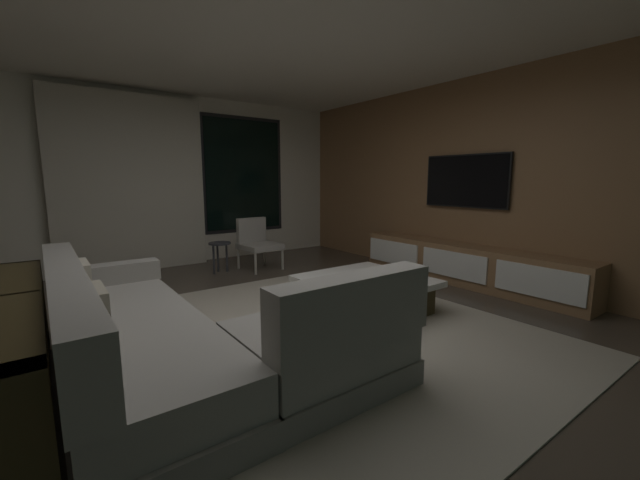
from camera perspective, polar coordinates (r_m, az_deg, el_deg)
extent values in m
plane|color=#473D33|center=(3.50, -4.66, -14.01)|extent=(9.20, 9.20, 0.00)
cube|color=silver|center=(6.63, -21.92, 8.20)|extent=(6.60, 0.12, 2.70)
cube|color=black|center=(7.01, -11.38, 9.49)|extent=(1.52, 0.02, 2.02)
cube|color=black|center=(7.00, -11.32, 9.49)|extent=(1.40, 0.03, 1.90)
cube|color=beige|center=(6.33, -26.33, 7.46)|extent=(2.10, 0.12, 2.60)
cube|color=#8E6642|center=(5.48, 23.75, 8.06)|extent=(0.12, 7.80, 2.70)
plane|color=silver|center=(3.49, -5.31, 31.42)|extent=(8.20, 8.20, 0.00)
cube|color=#ADA391|center=(3.61, 1.06, -13.17)|extent=(3.20, 3.80, 0.01)
cube|color=gray|center=(3.07, -25.77, -16.54)|extent=(0.90, 2.50, 0.18)
cube|color=#9E9991|center=(2.99, -26.05, -12.88)|extent=(0.86, 2.42, 0.24)
cube|color=#9E9991|center=(2.85, -33.46, -7.69)|extent=(0.20, 2.50, 0.40)
cube|color=#9E9991|center=(4.02, -29.28, -4.48)|extent=(0.90, 0.20, 0.18)
cube|color=gray|center=(2.73, -0.31, -18.85)|extent=(1.10, 0.90, 0.18)
cube|color=#9E9991|center=(2.64, -0.32, -14.81)|extent=(1.07, 0.86, 0.24)
cube|color=#9E9991|center=(2.27, 4.97, -10.23)|extent=(1.10, 0.20, 0.40)
cube|color=beige|center=(3.40, -31.92, -5.76)|extent=(0.10, 0.36, 0.36)
cube|color=#B2A893|center=(2.58, -30.31, -9.98)|extent=(0.10, 0.36, 0.36)
cube|color=#3D3119|center=(4.05, 6.79, -8.54)|extent=(1.00, 1.00, 0.30)
cube|color=white|center=(4.00, 6.83, -6.08)|extent=(1.16, 1.16, 0.06)
cube|color=#6CC5BE|center=(3.85, 8.53, -6.03)|extent=(0.22, 0.19, 0.03)
cube|color=teal|center=(3.85, 8.88, -5.64)|extent=(0.29, 0.18, 0.02)
cube|color=#B76464|center=(3.83, 8.60, -5.36)|extent=(0.24, 0.21, 0.03)
cylinder|color=#B2ADA0|center=(5.88, -5.61, -2.71)|extent=(0.04, 0.04, 0.36)
cylinder|color=#B2ADA0|center=(5.62, -9.61, -3.33)|extent=(0.04, 0.04, 0.36)
cylinder|color=#B2ADA0|center=(6.29, -8.26, -2.00)|extent=(0.04, 0.04, 0.36)
cylinder|color=#B2ADA0|center=(6.05, -12.09, -2.54)|extent=(0.04, 0.04, 0.36)
cube|color=#9E9991|center=(5.92, -8.94, -0.92)|extent=(0.58, 0.60, 0.08)
cube|color=#9E9991|center=(6.09, -10.19, 1.51)|extent=(0.49, 0.12, 0.38)
cylinder|color=#333338|center=(5.77, -15.58, -2.71)|extent=(0.03, 0.03, 0.46)
cylinder|color=#333338|center=(5.84, -13.75, -2.50)|extent=(0.03, 0.03, 0.46)
cylinder|color=#333338|center=(5.90, -15.02, -2.44)|extent=(0.03, 0.03, 0.46)
cylinder|color=#333338|center=(5.77, -14.75, -0.48)|extent=(0.32, 0.32, 0.02)
cube|color=#8E6642|center=(5.41, 20.62, -3.40)|extent=(0.44, 3.10, 0.52)
cube|color=white|center=(4.73, 29.76, -5.44)|extent=(0.02, 0.93, 0.33)
cube|color=white|center=(5.22, 19.24, -3.48)|extent=(0.02, 0.93, 0.33)
cube|color=white|center=(5.85, 10.79, -1.82)|extent=(0.02, 0.93, 0.33)
cube|color=#39281A|center=(5.01, 28.48, -6.54)|extent=(0.33, 0.68, 0.19)
cube|color=#9DD6CA|center=(4.91, 31.23, -7.14)|extent=(0.03, 0.04, 0.17)
cube|color=#6AB188|center=(4.95, 30.10, -7.03)|extent=(0.03, 0.04, 0.16)
cube|color=olive|center=(4.99, 29.01, -6.82)|extent=(0.03, 0.04, 0.16)
cube|color=#4B96BF|center=(5.03, 27.94, -6.49)|extent=(0.03, 0.04, 0.18)
cube|color=#AAB5B0|center=(5.08, 26.87, -6.37)|extent=(0.03, 0.04, 0.17)
cube|color=#53A393|center=(5.12, 25.83, -6.18)|extent=(0.03, 0.04, 0.16)
cube|color=black|center=(5.52, 20.93, 8.23)|extent=(0.04, 1.22, 0.70)
cube|color=black|center=(5.52, 20.90, 8.23)|extent=(0.05, 1.18, 0.66)
cube|color=#3D3119|center=(2.93, -39.05, -17.84)|extent=(0.38, 2.04, 0.03)
cube|color=#3D3119|center=(3.82, -38.77, -8.15)|extent=(0.40, 0.04, 0.74)
cube|color=#3D3119|center=(2.84, -39.51, -13.65)|extent=(0.38, 0.03, 0.74)
cube|color=white|center=(2.50, -39.83, -19.14)|extent=(0.18, 0.04, 0.24)
cube|color=white|center=(2.69, -39.41, -17.25)|extent=(0.18, 0.04, 0.23)
cube|color=white|center=(2.87, -39.27, -15.19)|extent=(0.18, 0.04, 0.26)
cube|color=silver|center=(3.08, -39.03, -14.07)|extent=(0.18, 0.04, 0.22)
cube|color=white|center=(3.27, -39.10, -12.44)|extent=(0.18, 0.04, 0.26)
cube|color=silver|center=(3.46, -38.92, -11.29)|extent=(0.18, 0.04, 0.26)
cube|color=white|center=(3.67, -38.58, -10.37)|extent=(0.18, 0.04, 0.24)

